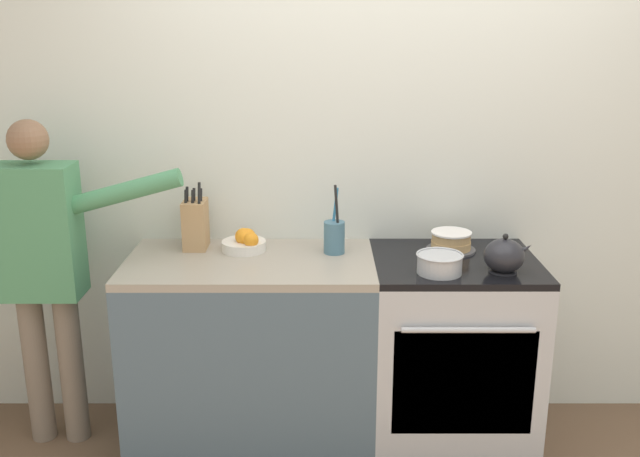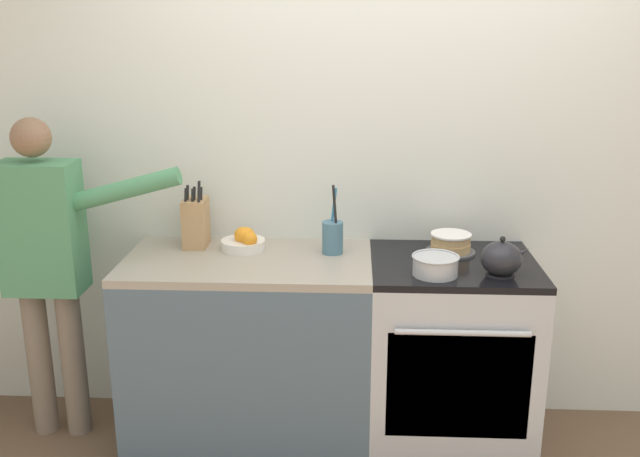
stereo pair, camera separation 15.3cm
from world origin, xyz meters
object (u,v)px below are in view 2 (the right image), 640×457
at_px(mixing_bowl, 435,265).
at_px(person_baker, 46,255).
at_px(tea_kettle, 502,259).
at_px(knife_block, 196,222).
at_px(fruit_bowl, 244,240).
at_px(stove_range, 449,355).
at_px(layer_cake, 451,244).
at_px(utensil_crock, 333,236).

relative_size(mixing_bowl, person_baker, 0.13).
relative_size(tea_kettle, knife_block, 0.65).
bearing_deg(fruit_bowl, mixing_bowl, -19.60).
distance_m(tea_kettle, fruit_bowl, 1.14).
relative_size(stove_range, layer_cake, 3.98).
height_order(tea_kettle, knife_block, knife_block).
bearing_deg(tea_kettle, layer_cake, 120.88).
height_order(knife_block, fruit_bowl, knife_block).
xyz_separation_m(tea_kettle, fruit_bowl, (-1.10, 0.28, -0.03)).
distance_m(tea_kettle, mixing_bowl, 0.27).
bearing_deg(fruit_bowl, knife_block, 168.55).
bearing_deg(layer_cake, person_baker, -176.33).
xyz_separation_m(mixing_bowl, knife_block, (-1.06, 0.34, 0.07)).
distance_m(layer_cake, fruit_bowl, 0.93).
bearing_deg(person_baker, knife_block, 23.55).
relative_size(tea_kettle, fruit_bowl, 1.02).
bearing_deg(knife_block, stove_range, -8.35).
bearing_deg(knife_block, fruit_bowl, -11.45).
bearing_deg(fruit_bowl, stove_range, -7.58).
distance_m(utensil_crock, person_baker, 1.28).
relative_size(knife_block, person_baker, 0.21).
xyz_separation_m(layer_cake, knife_block, (-1.16, 0.04, 0.07)).
relative_size(utensil_crock, fruit_bowl, 1.59).
height_order(layer_cake, knife_block, knife_block).
bearing_deg(layer_cake, stove_range, -89.36).
bearing_deg(mixing_bowl, fruit_bowl, 160.40).
distance_m(knife_block, person_baker, 0.67).
bearing_deg(layer_cake, fruit_bowl, -179.87).
bearing_deg(person_baker, fruit_bowl, 17.04).
bearing_deg(fruit_bowl, utensil_crock, -4.04).
distance_m(stove_range, utensil_crock, 0.75).
bearing_deg(tea_kettle, fruit_bowl, 165.67).
height_order(stove_range, mixing_bowl, mixing_bowl).
xyz_separation_m(stove_range, fruit_bowl, (-0.93, 0.12, 0.49)).
height_order(layer_cake, utensil_crock, utensil_crock).
bearing_deg(utensil_crock, fruit_bowl, 175.96).
bearing_deg(mixing_bowl, layer_cake, 71.46).
height_order(stove_range, layer_cake, layer_cake).
relative_size(mixing_bowl, knife_block, 0.62).
distance_m(layer_cake, utensil_crock, 0.53).
distance_m(knife_block, fruit_bowl, 0.24).
xyz_separation_m(utensil_crock, person_baker, (-1.28, -0.09, -0.08)).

